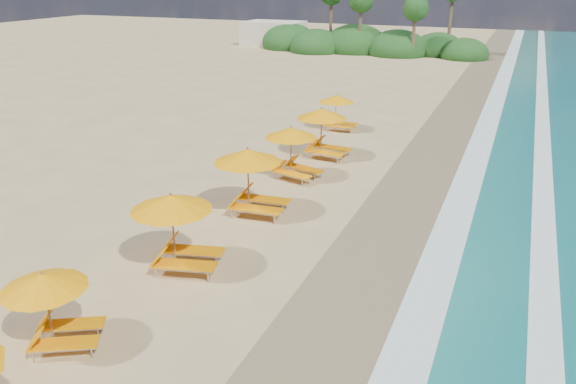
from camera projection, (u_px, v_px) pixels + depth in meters
ground at (288, 223)px, 20.27m from camera, size 160.00×160.00×0.00m
wet_sand at (398, 242)px, 18.83m from camera, size 4.00×160.00×0.01m
surf_foam at (483, 256)px, 17.85m from camera, size 4.00×160.00×0.01m
station_1 at (55, 305)px, 13.22m from camera, size 2.73×2.73×2.04m
station_2 at (179, 227)px, 16.68m from camera, size 3.06×2.97×2.47m
station_3 at (253, 177)px, 20.59m from camera, size 2.91×2.73×2.55m
station_4 at (294, 150)px, 24.26m from camera, size 2.87×2.78×2.30m
station_5 at (325, 130)px, 27.02m from camera, size 2.80×2.63×2.45m
station_6 at (339, 110)px, 31.77m from camera, size 2.32×2.17×2.06m
treeline at (363, 43)px, 62.56m from camera, size 25.80×8.80×9.74m
beach_building at (274, 33)px, 68.89m from camera, size 7.00×5.00×2.80m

